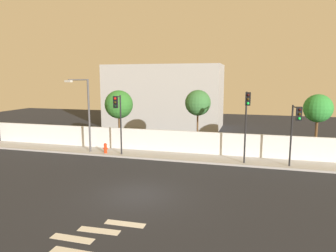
{
  "coord_description": "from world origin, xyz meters",
  "views": [
    {
      "loc": [
        5.76,
        -14.78,
        6.23
      ],
      "look_at": [
        -0.11,
        6.5,
        2.79
      ],
      "focal_mm": 32.85,
      "sensor_mm": 36.0,
      "label": 1
    }
  ],
  "objects_px": {
    "traffic_light_left": "(295,123)",
    "roadside_tree_leftmost": "(119,105)",
    "traffic_light_center": "(247,113)",
    "fire_hydrant": "(105,148)",
    "street_lamp_curbside": "(86,108)",
    "roadside_tree_midright": "(318,109)",
    "traffic_light_right": "(118,112)",
    "roadside_tree_midleft": "(198,103)"
  },
  "relations": [
    {
      "from": "traffic_light_right",
      "to": "roadside_tree_midright",
      "type": "relative_size",
      "value": 0.95
    },
    {
      "from": "traffic_light_left",
      "to": "roadside_tree_midright",
      "type": "height_order",
      "value": "roadside_tree_midright"
    },
    {
      "from": "traffic_light_left",
      "to": "roadside_tree_midright",
      "type": "bearing_deg",
      "value": 63.59
    },
    {
      "from": "roadside_tree_leftmost",
      "to": "roadside_tree_midright",
      "type": "bearing_deg",
      "value": 0.0
    },
    {
      "from": "traffic_light_left",
      "to": "traffic_light_right",
      "type": "distance_m",
      "value": 12.74
    },
    {
      "from": "roadside_tree_midright",
      "to": "traffic_light_right",
      "type": "bearing_deg",
      "value": -164.21
    },
    {
      "from": "street_lamp_curbside",
      "to": "roadside_tree_leftmost",
      "type": "height_order",
      "value": "street_lamp_curbside"
    },
    {
      "from": "roadside_tree_leftmost",
      "to": "traffic_light_left",
      "type": "bearing_deg",
      "value": -16.14
    },
    {
      "from": "traffic_light_left",
      "to": "traffic_light_center",
      "type": "xyz_separation_m",
      "value": [
        -3.15,
        0.26,
        0.57
      ]
    },
    {
      "from": "roadside_tree_leftmost",
      "to": "roadside_tree_midleft",
      "type": "height_order",
      "value": "roadside_tree_midleft"
    },
    {
      "from": "roadside_tree_midright",
      "to": "roadside_tree_midleft",
      "type": "bearing_deg",
      "value": 180.0
    },
    {
      "from": "street_lamp_curbside",
      "to": "roadside_tree_leftmost",
      "type": "bearing_deg",
      "value": 70.8
    },
    {
      "from": "street_lamp_curbside",
      "to": "roadside_tree_midright",
      "type": "relative_size",
      "value": 1.2
    },
    {
      "from": "traffic_light_left",
      "to": "street_lamp_curbside",
      "type": "relative_size",
      "value": 0.71
    },
    {
      "from": "roadside_tree_leftmost",
      "to": "roadside_tree_midleft",
      "type": "distance_m",
      "value": 7.3
    },
    {
      "from": "traffic_light_left",
      "to": "fire_hydrant",
      "type": "relative_size",
      "value": 5.17
    },
    {
      "from": "traffic_light_left",
      "to": "roadside_tree_midright",
      "type": "distance_m",
      "value": 4.75
    },
    {
      "from": "street_lamp_curbside",
      "to": "roadside_tree_midright",
      "type": "height_order",
      "value": "street_lamp_curbside"
    },
    {
      "from": "fire_hydrant",
      "to": "roadside_tree_midright",
      "type": "xyz_separation_m",
      "value": [
        16.39,
        3.45,
        3.32
      ]
    },
    {
      "from": "roadside_tree_midright",
      "to": "street_lamp_curbside",
      "type": "bearing_deg",
      "value": -168.53
    },
    {
      "from": "traffic_light_center",
      "to": "roadside_tree_leftmost",
      "type": "distance_m",
      "value": 12.08
    },
    {
      "from": "street_lamp_curbside",
      "to": "roadside_tree_midleft",
      "type": "bearing_deg",
      "value": 23.01
    },
    {
      "from": "street_lamp_curbside",
      "to": "roadside_tree_leftmost",
      "type": "relative_size",
      "value": 1.17
    },
    {
      "from": "traffic_light_left",
      "to": "traffic_light_center",
      "type": "height_order",
      "value": "traffic_light_center"
    },
    {
      "from": "traffic_light_right",
      "to": "roadside_tree_midright",
      "type": "distance_m",
      "value": 15.42
    },
    {
      "from": "street_lamp_curbside",
      "to": "traffic_light_center",
      "type": "bearing_deg",
      "value": -1.47
    },
    {
      "from": "traffic_light_left",
      "to": "traffic_light_right",
      "type": "xyz_separation_m",
      "value": [
        -12.74,
        0.02,
        0.33
      ]
    },
    {
      "from": "fire_hydrant",
      "to": "roadside_tree_leftmost",
      "type": "height_order",
      "value": "roadside_tree_leftmost"
    },
    {
      "from": "traffic_light_right",
      "to": "street_lamp_curbside",
      "type": "relative_size",
      "value": 0.79
    },
    {
      "from": "traffic_light_center",
      "to": "roadside_tree_midright",
      "type": "xyz_separation_m",
      "value": [
        5.25,
        3.96,
        0.04
      ]
    },
    {
      "from": "traffic_light_right",
      "to": "fire_hydrant",
      "type": "relative_size",
      "value": 5.75
    },
    {
      "from": "traffic_light_left",
      "to": "fire_hydrant",
      "type": "xyz_separation_m",
      "value": [
        -14.29,
        0.77,
        -2.71
      ]
    },
    {
      "from": "traffic_light_center",
      "to": "roadside_tree_midright",
      "type": "bearing_deg",
      "value": 37.05
    },
    {
      "from": "fire_hydrant",
      "to": "roadside_tree_midleft",
      "type": "bearing_deg",
      "value": 26.17
    },
    {
      "from": "fire_hydrant",
      "to": "roadside_tree_midright",
      "type": "height_order",
      "value": "roadside_tree_midright"
    },
    {
      "from": "fire_hydrant",
      "to": "roadside_tree_leftmost",
      "type": "bearing_deg",
      "value": 94.64
    },
    {
      "from": "traffic_light_left",
      "to": "roadside_tree_leftmost",
      "type": "distance_m",
      "value": 15.18
    },
    {
      "from": "traffic_light_left",
      "to": "roadside_tree_leftmost",
      "type": "bearing_deg",
      "value": 163.86
    },
    {
      "from": "traffic_light_center",
      "to": "fire_hydrant",
      "type": "distance_m",
      "value": 11.62
    },
    {
      "from": "fire_hydrant",
      "to": "roadside_tree_midright",
      "type": "distance_m",
      "value": 17.07
    },
    {
      "from": "traffic_light_left",
      "to": "roadside_tree_midleft",
      "type": "bearing_deg",
      "value": 149.89
    },
    {
      "from": "traffic_light_center",
      "to": "fire_hydrant",
      "type": "height_order",
      "value": "traffic_light_center"
    }
  ]
}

